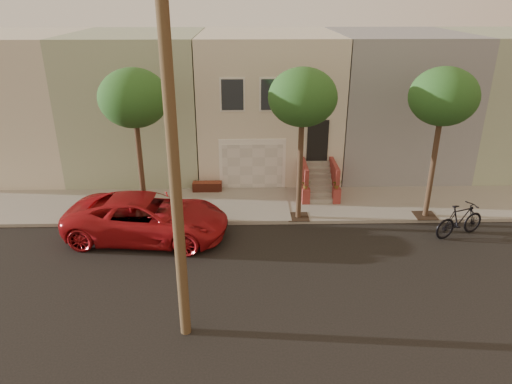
{
  "coord_description": "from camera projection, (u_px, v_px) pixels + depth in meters",
  "views": [
    {
      "loc": [
        -1.24,
        -14.06,
        9.01
      ],
      "look_at": [
        -0.83,
        3.0,
        1.72
      ],
      "focal_mm": 32.77,
      "sensor_mm": 36.0,
      "label": 1
    }
  ],
  "objects": [
    {
      "name": "tree_mid",
      "position": [
        303.0,
        98.0,
        18.03
      ],
      "size": [
        2.7,
        2.57,
        6.3
      ],
      "color": "#2D2116",
      "rests_on": "sidewalk"
    },
    {
      "name": "motorcycle",
      "position": [
        460.0,
        220.0,
        18.53
      ],
      "size": [
        2.41,
        1.46,
        1.4
      ],
      "primitive_type": "imported",
      "rotation": [
        0.0,
        0.0,
        1.94
      ],
      "color": "black",
      "rests_on": "ground"
    },
    {
      "name": "ground",
      "position": [
        281.0,
        270.0,
        16.49
      ],
      "size": [
        90.0,
        90.0,
        0.0
      ],
      "primitive_type": "plane",
      "color": "black",
      "rests_on": "ground"
    },
    {
      "name": "tree_left",
      "position": [
        134.0,
        99.0,
        17.89
      ],
      "size": [
        2.7,
        2.57,
        6.3
      ],
      "color": "#2D2116",
      "rests_on": "sidewalk"
    },
    {
      "name": "sidewalk",
      "position": [
        273.0,
        205.0,
        21.38
      ],
      "size": [
        40.0,
        3.7,
        0.15
      ],
      "primitive_type": "cube",
      "color": "gray",
      "rests_on": "ground"
    },
    {
      "name": "pickup_truck",
      "position": [
        148.0,
        217.0,
        18.35
      ],
      "size": [
        6.58,
        3.56,
        1.75
      ],
      "primitive_type": "imported",
      "rotation": [
        0.0,
        0.0,
        1.46
      ],
      "color": "#AD151B",
      "rests_on": "ground"
    },
    {
      "name": "tree_right",
      "position": [
        444.0,
        98.0,
        18.16
      ],
      "size": [
        2.7,
        2.57,
        6.3
      ],
      "color": "#2D2116",
      "rests_on": "sidewalk"
    },
    {
      "name": "house_row",
      "position": [
        268.0,
        100.0,
        25.35
      ],
      "size": [
        33.1,
        11.7,
        7.0
      ],
      "color": "beige",
      "rests_on": "sidewalk"
    }
  ]
}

